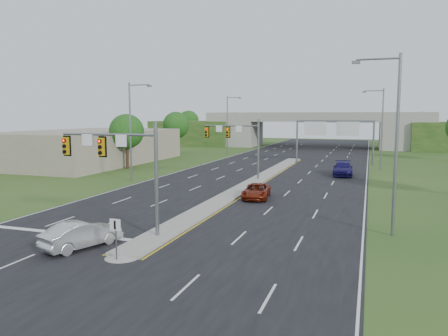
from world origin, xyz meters
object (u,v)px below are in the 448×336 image
sign_gantry (333,130)px  signal_mast_far (239,139)px  car_silver (82,234)px  car_far_a (256,191)px  car_far_b (343,169)px  keep_right_sign (116,232)px  signal_mast_near (122,159)px  overpass (316,132)px

sign_gantry → signal_mast_far: bearing=-114.1°
signal_mast_far → car_silver: (-0.80, -28.08, -3.96)m
car_far_a → car_far_b: (6.39, 18.11, 0.17)m
keep_right_sign → car_silver: size_ratio=0.48×
signal_mast_near → car_far_b: 34.42m
car_far_a → overpass: bearing=85.4°
signal_mast_near → car_silver: size_ratio=1.54×
signal_mast_near → car_far_a: size_ratio=1.49×
keep_right_sign → car_far_b: size_ratio=0.39×
overpass → sign_gantry: bearing=-79.2°
car_silver → car_far_a: car_silver is taller
overpass → car_silver: bearing=-92.1°
signal_mast_far → sign_gantry: size_ratio=0.60×
overpass → car_silver: (-3.06, -83.16, -2.79)m
signal_mast_near → overpass: (2.26, 80.07, -1.17)m
signal_mast_near → car_far_a: signal_mast_near is taller
signal_mast_near → signal_mast_far: same height
car_silver → signal_mast_near: bearing=-84.3°
overpass → car_far_b: (8.95, -47.77, -2.71)m
signal_mast_far → car_far_b: 13.93m
signal_mast_near → car_far_b: bearing=70.9°
keep_right_sign → overpass: overpass is taller
car_far_b → car_far_a: bearing=-112.4°
car_silver → car_far_b: size_ratio=0.80×
signal_mast_near → car_far_a: (4.82, 14.20, -4.05)m
signal_mast_far → car_silver: 28.37m
car_silver → car_far_a: size_ratio=0.97×
car_silver → car_far_a: bearing=-87.8°
keep_right_sign → overpass: 84.55m
sign_gantry → car_far_a: (-4.12, -30.79, -4.57)m
signal_mast_near → sign_gantry: size_ratio=0.60×
signal_mast_near → keep_right_sign: (2.26, -4.45, -3.21)m
signal_mast_near → sign_gantry: bearing=78.8°
keep_right_sign → sign_gantry: sign_gantry is taller
signal_mast_near → overpass: overpass is taller
signal_mast_near → car_silver: (-0.80, -3.08, -3.96)m
signal_mast_far → car_far_a: signal_mast_far is taller
keep_right_sign → car_far_a: bearing=82.2°
car_silver → car_far_b: bearing=-88.5°
keep_right_sign → car_far_b: 37.84m
signal_mast_far → sign_gantry: signal_mast_far is taller
overpass → car_far_b: overpass is taller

